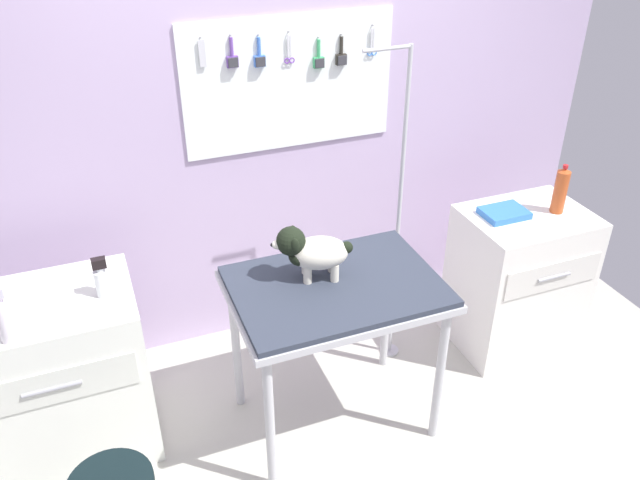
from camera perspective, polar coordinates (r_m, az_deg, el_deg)
name	(u,v)px	position (r m, az deg, el deg)	size (l,w,h in m)	color
ground	(363,468)	(3.35, 3.81, -19.42)	(4.40, 4.00, 0.04)	#AFAEA1
rear_wall_panel	(274,147)	(3.60, -4.09, 8.17)	(4.00, 0.11, 2.30)	#B7A1C6
grooming_table	(336,299)	(3.02, 1.40, -5.20)	(0.97, 0.69, 0.86)	#B7B7BC
grooming_arm	(397,228)	(3.44, 6.75, 1.04)	(0.30, 0.11, 1.81)	#B7B7BC
dog	(311,251)	(2.93, -0.79, -0.97)	(0.37, 0.23, 0.27)	silver
counter_left	(59,378)	(3.34, -22.01, -11.16)	(0.80, 0.58, 0.87)	white
cabinet_right	(517,279)	(3.93, 16.98, -3.30)	(0.68, 0.54, 0.85)	silver
detangler_spray	(4,318)	(2.85, -26.07, -6.21)	(0.06, 0.06, 0.26)	white
shampoo_bottle	(102,280)	(2.99, -18.61, -3.35)	(0.07, 0.07, 0.19)	white
soda_bottle	(560,190)	(3.74, 20.40, 4.12)	(0.07, 0.07, 0.28)	#BD4E21
supply_tray	(504,213)	(3.65, 15.90, 2.31)	(0.24, 0.18, 0.04)	#3271C4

